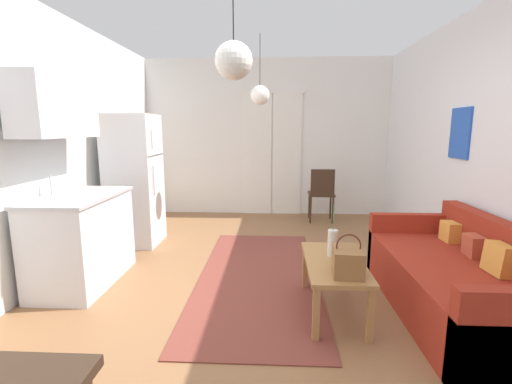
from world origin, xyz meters
TOP-DOWN VIEW (x-y plane):
  - ground_plane at (0.00, 0.00)m, footprint 4.83×7.31m
  - wall_back at (0.00, 3.40)m, footprint 4.43×0.13m
  - wall_left at (-2.16, 0.00)m, footprint 0.12×6.91m
  - area_rug at (-0.02, 0.50)m, footprint 1.21×2.83m
  - couch at (1.70, -0.17)m, footprint 0.90×1.90m
  - coffee_table at (0.64, -0.17)m, footprint 0.47×0.96m
  - bamboo_vase at (0.64, -0.06)m, footprint 0.09×0.09m
  - handbag at (0.69, -0.44)m, footprint 0.25×0.31m
  - refrigerator at (-1.70, 1.55)m, footprint 0.63×0.63m
  - kitchen_counter at (-1.79, 0.30)m, footprint 0.63×1.12m
  - accent_chair at (0.92, 2.78)m, footprint 0.43×0.41m
  - pendant_lamp_near at (-0.12, -0.78)m, footprint 0.23×0.23m
  - pendant_lamp_far at (-0.06, 1.80)m, footprint 0.25×0.25m

SIDE VIEW (x-z plane):
  - ground_plane at x=0.00m, z-range -0.10..0.00m
  - area_rug at x=-0.02m, z-range 0.00..0.01m
  - couch at x=1.70m, z-range -0.12..0.66m
  - coffee_table at x=0.64m, z-range 0.16..0.61m
  - accent_chair at x=0.92m, z-range 0.06..0.95m
  - handbag at x=0.69m, z-range 0.40..0.71m
  - bamboo_vase at x=0.64m, z-range 0.34..0.79m
  - kitchen_counter at x=-1.79m, z-range -0.26..1.75m
  - refrigerator at x=-1.70m, z-range 0.00..1.71m
  - wall_back at x=0.00m, z-range -0.01..2.71m
  - wall_left at x=-2.16m, z-range 0.00..2.72m
  - pendant_lamp_near at x=-0.12m, z-range 1.48..2.39m
  - pendant_lamp_far at x=-0.06m, z-range 1.51..2.40m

